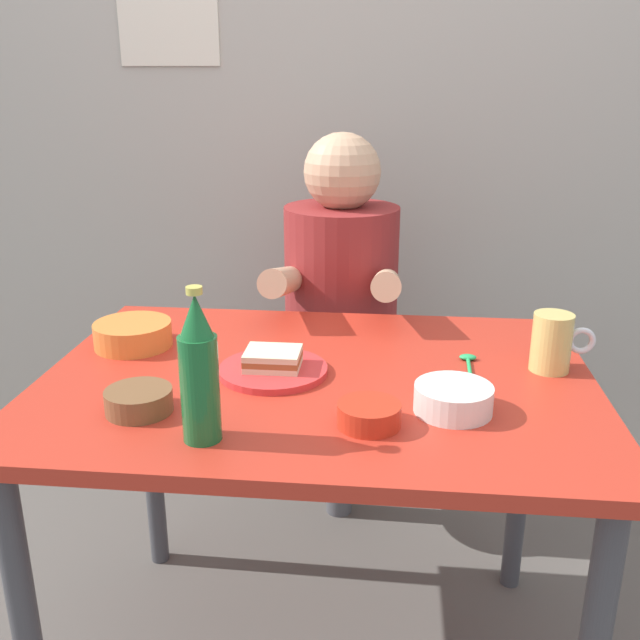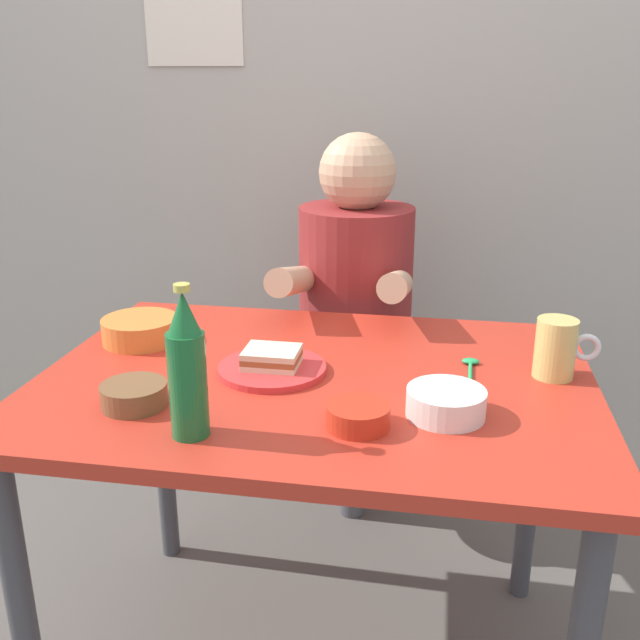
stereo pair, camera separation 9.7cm
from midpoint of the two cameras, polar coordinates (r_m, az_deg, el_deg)
wall_back at (r=2.35m, az=5.73°, el=18.75°), size 4.40×0.09×2.60m
dining_table at (r=1.46m, az=1.57°, el=-7.84°), size 1.10×0.80×0.74m
stool at (r=2.16m, az=4.01°, el=-7.45°), size 0.34×0.34×0.45m
person_seated at (r=1.99m, az=4.25°, el=3.19°), size 0.33×0.56×0.72m
plate_orange at (r=1.44m, az=-1.92°, el=-3.93°), size 0.22×0.22×0.01m
sandwich at (r=1.43m, az=-1.93°, el=-3.00°), size 0.11×0.09×0.04m
beer_mug at (r=1.48m, az=20.32°, el=-2.18°), size 0.13×0.08×0.12m
beer_bottle at (r=1.16m, az=-8.32°, el=-3.96°), size 0.06×0.06×0.26m
condiment_bowl_brown at (r=1.32m, az=-12.72°, el=-5.86°), size 0.12×0.12×0.04m
rice_bowl_white at (r=1.28m, az=12.29°, el=-6.47°), size 0.14×0.14×0.05m
sauce_bowl_chili at (r=1.22m, az=5.39°, el=-7.66°), size 0.11×0.11×0.04m
soup_bowl_orange at (r=1.63m, az=-12.64°, el=-0.70°), size 0.17×0.17×0.05m
spoon at (r=1.50m, az=13.86°, el=-3.61°), size 0.04×0.12×0.01m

